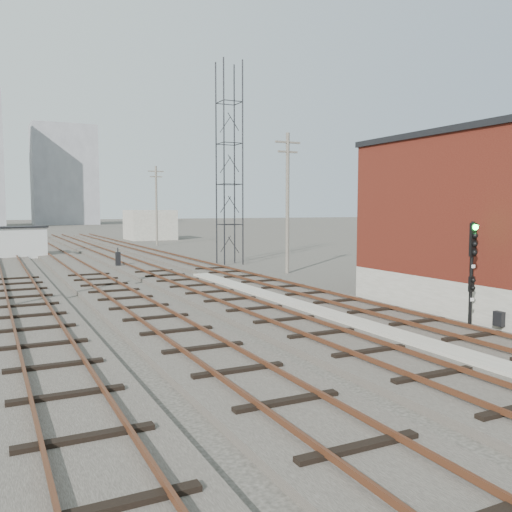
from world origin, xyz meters
TOP-DOWN VIEW (x-y plane):
  - ground at (0.00, 60.00)m, footprint 320.00×320.00m
  - track_right at (2.50, 39.00)m, footprint 3.20×90.00m
  - track_mid_right at (-1.50, 39.00)m, footprint 3.20×90.00m
  - track_mid_left at (-5.50, 39.00)m, footprint 3.20×90.00m
  - track_left at (-9.50, 39.00)m, footprint 3.20×90.00m
  - platform_curb at (0.50, 14.00)m, footprint 0.90×28.00m
  - lattice_tower at (5.50, 35.00)m, footprint 1.60×1.60m
  - utility_pole_right_a at (6.50, 28.00)m, footprint 1.80×0.24m
  - utility_pole_right_b at (6.50, 58.00)m, footprint 1.80×0.24m
  - apartment_right at (8.00, 150.00)m, footprint 16.00×12.00m
  - shed_right at (9.00, 70.00)m, footprint 6.00×6.00m
  - signal_mast at (3.70, 10.57)m, footprint 0.40×0.40m
  - switch_stand at (-2.73, 35.76)m, footprint 0.32×0.32m
  - site_trailer at (-9.64, 47.23)m, footprint 6.97×4.68m

SIDE VIEW (x-z plane):
  - ground at x=0.00m, z-range 0.00..0.00m
  - track_right at x=2.50m, z-range -0.09..0.30m
  - track_mid_right at x=-1.50m, z-range -0.09..0.30m
  - track_mid_left at x=-5.50m, z-range -0.09..0.30m
  - track_left at x=-9.50m, z-range -0.09..0.30m
  - platform_curb at x=0.50m, z-range 0.00..0.26m
  - switch_stand at x=-2.73m, z-range -0.04..1.32m
  - site_trailer at x=-9.64m, z-range 0.01..2.71m
  - shed_right at x=9.00m, z-range 0.00..4.00m
  - signal_mast at x=3.70m, z-range 0.29..4.04m
  - utility_pole_right_a at x=6.50m, z-range 0.30..9.30m
  - utility_pole_right_b at x=6.50m, z-range 0.30..9.30m
  - lattice_tower at x=5.50m, z-range 0.00..15.00m
  - apartment_right at x=8.00m, z-range 0.00..26.00m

